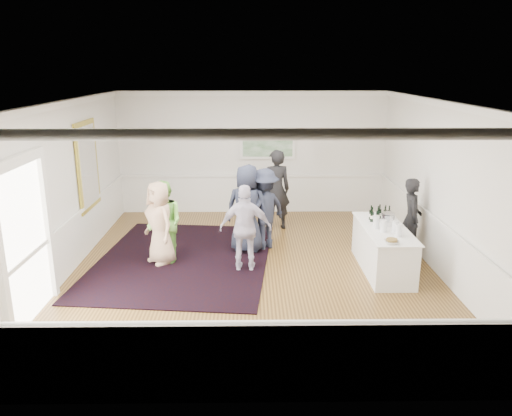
{
  "coord_description": "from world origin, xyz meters",
  "views": [
    {
      "loc": [
        -0.08,
        -8.99,
        3.79
      ],
      "look_at": [
        0.05,
        0.2,
        1.18
      ],
      "focal_mm": 35.0,
      "sensor_mm": 36.0,
      "label": 1
    }
  ],
  "objects_px": {
    "guest_tan": "(160,223)",
    "nut_bowl": "(392,241)",
    "guest_dark_b": "(276,190)",
    "serving_table": "(383,249)",
    "guest_navy": "(247,209)",
    "ice_bucket": "(388,219)",
    "guest_dark_a": "(264,209)",
    "guest_green": "(164,222)",
    "bartender": "(411,218)",
    "guest_lilac": "(246,228)"
  },
  "relations": [
    {
      "from": "guest_green",
      "to": "guest_navy",
      "type": "relative_size",
      "value": 0.89
    },
    {
      "from": "guest_dark_a",
      "to": "nut_bowl",
      "type": "bearing_deg",
      "value": 93.76
    },
    {
      "from": "serving_table",
      "to": "guest_dark_b",
      "type": "height_order",
      "value": "guest_dark_b"
    },
    {
      "from": "guest_green",
      "to": "bartender",
      "type": "bearing_deg",
      "value": 44.94
    },
    {
      "from": "serving_table",
      "to": "ice_bucket",
      "type": "height_order",
      "value": "ice_bucket"
    },
    {
      "from": "guest_green",
      "to": "nut_bowl",
      "type": "distance_m",
      "value": 4.35
    },
    {
      "from": "guest_green",
      "to": "guest_dark_a",
      "type": "relative_size",
      "value": 0.94
    },
    {
      "from": "ice_bucket",
      "to": "guest_navy",
      "type": "bearing_deg",
      "value": 160.81
    },
    {
      "from": "guest_dark_b",
      "to": "nut_bowl",
      "type": "xyz_separation_m",
      "value": [
        1.82,
        -3.47,
        -0.07
      ]
    },
    {
      "from": "serving_table",
      "to": "guest_dark_a",
      "type": "distance_m",
      "value": 2.6
    },
    {
      "from": "guest_navy",
      "to": "ice_bucket",
      "type": "xyz_separation_m",
      "value": [
        2.69,
        -0.94,
        0.04
      ]
    },
    {
      "from": "guest_tan",
      "to": "nut_bowl",
      "type": "xyz_separation_m",
      "value": [
        4.21,
        -1.3,
        0.07
      ]
    },
    {
      "from": "nut_bowl",
      "to": "guest_dark_a",
      "type": "bearing_deg",
      "value": 135.62
    },
    {
      "from": "serving_table",
      "to": "guest_lilac",
      "type": "height_order",
      "value": "guest_lilac"
    },
    {
      "from": "bartender",
      "to": "guest_tan",
      "type": "xyz_separation_m",
      "value": [
        -5.04,
        -0.25,
        0.0
      ]
    },
    {
      "from": "guest_dark_a",
      "to": "ice_bucket",
      "type": "relative_size",
      "value": 6.73
    },
    {
      "from": "guest_lilac",
      "to": "nut_bowl",
      "type": "xyz_separation_m",
      "value": [
        2.52,
        -0.92,
        0.06
      ]
    },
    {
      "from": "ice_bucket",
      "to": "nut_bowl",
      "type": "height_order",
      "value": "ice_bucket"
    },
    {
      "from": "guest_dark_b",
      "to": "guest_lilac",
      "type": "bearing_deg",
      "value": 63.9
    },
    {
      "from": "guest_navy",
      "to": "guest_green",
      "type": "bearing_deg",
      "value": 34.66
    },
    {
      "from": "guest_dark_a",
      "to": "guest_lilac",
      "type": "bearing_deg",
      "value": 30.54
    },
    {
      "from": "guest_green",
      "to": "nut_bowl",
      "type": "height_order",
      "value": "guest_green"
    },
    {
      "from": "guest_lilac",
      "to": "nut_bowl",
      "type": "relative_size",
      "value": 6.52
    },
    {
      "from": "guest_dark_a",
      "to": "guest_navy",
      "type": "xyz_separation_m",
      "value": [
        -0.35,
        -0.15,
        0.06
      ]
    },
    {
      "from": "bartender",
      "to": "guest_dark_b",
      "type": "distance_m",
      "value": 3.27
    },
    {
      "from": "nut_bowl",
      "to": "guest_tan",
      "type": "bearing_deg",
      "value": 162.81
    },
    {
      "from": "guest_tan",
      "to": "nut_bowl",
      "type": "bearing_deg",
      "value": 33.82
    },
    {
      "from": "bartender",
      "to": "guest_dark_a",
      "type": "distance_m",
      "value": 3.03
    },
    {
      "from": "guest_tan",
      "to": "guest_green",
      "type": "bearing_deg",
      "value": 87.11
    },
    {
      "from": "guest_tan",
      "to": "ice_bucket",
      "type": "xyz_separation_m",
      "value": [
        4.41,
        -0.29,
        0.14
      ]
    },
    {
      "from": "guest_dark_a",
      "to": "ice_bucket",
      "type": "distance_m",
      "value": 2.58
    },
    {
      "from": "nut_bowl",
      "to": "guest_green",
      "type": "bearing_deg",
      "value": 161.76
    },
    {
      "from": "bartender",
      "to": "guest_navy",
      "type": "relative_size",
      "value": 0.89
    },
    {
      "from": "bartender",
      "to": "guest_tan",
      "type": "relative_size",
      "value": 1.0
    },
    {
      "from": "guest_dark_b",
      "to": "guest_navy",
      "type": "xyz_separation_m",
      "value": [
        -0.68,
        -1.51,
        -0.03
      ]
    },
    {
      "from": "ice_bucket",
      "to": "nut_bowl",
      "type": "bearing_deg",
      "value": -101.07
    },
    {
      "from": "guest_navy",
      "to": "ice_bucket",
      "type": "distance_m",
      "value": 2.85
    },
    {
      "from": "bartender",
      "to": "guest_dark_a",
      "type": "bearing_deg",
      "value": 85.95
    },
    {
      "from": "guest_dark_b",
      "to": "serving_table",
      "type": "bearing_deg",
      "value": 115.89
    },
    {
      "from": "guest_dark_a",
      "to": "guest_navy",
      "type": "distance_m",
      "value": 0.38
    },
    {
      "from": "bartender",
      "to": "nut_bowl",
      "type": "relative_size",
      "value": 6.42
    },
    {
      "from": "guest_lilac",
      "to": "guest_dark_a",
      "type": "bearing_deg",
      "value": -105.05
    },
    {
      "from": "guest_dark_a",
      "to": "ice_bucket",
      "type": "bearing_deg",
      "value": 113.34
    },
    {
      "from": "serving_table",
      "to": "guest_lilac",
      "type": "distance_m",
      "value": 2.66
    },
    {
      "from": "guest_lilac",
      "to": "guest_dark_b",
      "type": "xyz_separation_m",
      "value": [
        0.7,
        2.55,
        0.12
      ]
    },
    {
      "from": "bartender",
      "to": "guest_navy",
      "type": "distance_m",
      "value": 3.35
    },
    {
      "from": "guest_lilac",
      "to": "guest_green",
      "type": "bearing_deg",
      "value": -12.88
    },
    {
      "from": "bartender",
      "to": "ice_bucket",
      "type": "relative_size",
      "value": 6.38
    },
    {
      "from": "guest_tan",
      "to": "guest_dark_a",
      "type": "height_order",
      "value": "guest_dark_a"
    },
    {
      "from": "bartender",
      "to": "guest_green",
      "type": "relative_size",
      "value": 1.01
    }
  ]
}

